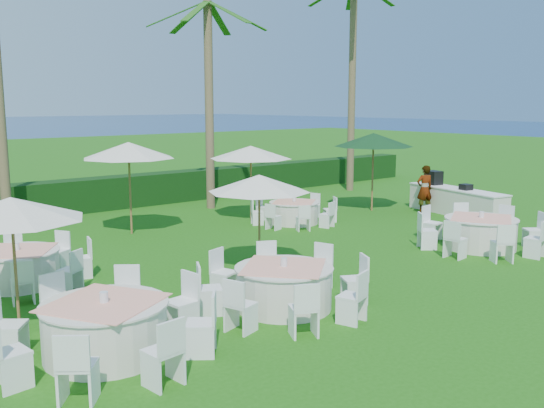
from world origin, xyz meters
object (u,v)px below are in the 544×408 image
Objects in this scene: umbrella_a at (11,209)px; buffet_table at (456,201)px; banquet_table_c at (481,232)px; banquet_table_d at (18,267)px; banquet_table_b at (284,286)px; umbrella_c at (129,150)px; staff_person at (425,189)px; banquet_table_f at (294,212)px; umbrella_d at (251,152)px; umbrella_green at (374,140)px; banquet_table_a at (105,327)px; umbrella_b at (259,183)px.

umbrella_a is 0.60× the size of buffet_table.
banquet_table_d is at bearing 157.53° from banquet_table_c.
buffet_table is at bearing 5.68° from umbrella_a.
umbrella_c reaches higher than banquet_table_b.
buffet_table is at bearing 139.10° from staff_person.
banquet_table_b reaches higher than banquet_table_f.
banquet_table_f is (9.25, 1.37, -0.03)m from banquet_table_d.
banquet_table_f is (-1.65, 5.88, -0.07)m from banquet_table_c.
banquet_table_c is 10.41m from umbrella_c.
umbrella_green reaches higher than umbrella_d.
banquet_table_a is 3.63m from banquet_table_b.
banquet_table_f is 6.21m from umbrella_b.
banquet_table_a is 1.06× the size of banquet_table_b.
umbrella_d is (9.30, 5.40, 0.16)m from umbrella_a.
umbrella_d is at bearing 148.31° from buffet_table.
umbrella_b is 0.57× the size of buffet_table.
staff_person is (15.02, 2.52, -1.29)m from umbrella_a.
banquet_table_c is at bearing -71.59° from umbrella_d.
banquet_table_d is (-3.53, 4.84, -0.03)m from banquet_table_b.
umbrella_a is 15.70m from buffet_table.
staff_person is at bearing -17.00° from banquet_table_f.
umbrella_b is at bearing 24.78° from banquet_table_a.
staff_person is at bearing -0.60° from banquet_table_d.
umbrella_b reaches higher than staff_person.
umbrella_d is 0.66× the size of buffet_table.
banquet_table_b is 1.92× the size of staff_person.
staff_person is (10.69, 4.69, 0.42)m from banquet_table_b.
umbrella_a is 14.45m from umbrella_green.
staff_person is (9.48, 2.38, -1.25)m from umbrella_b.
umbrella_green is at bearing 16.11° from umbrella_a.
banquet_table_f is 5.21m from staff_person.
buffet_table reaches higher than banquet_table_b.
staff_person is at bearing 17.84° from banquet_table_a.
banquet_table_a is 1.23× the size of banquet_table_f.
umbrella_a is 15.29m from staff_person.
umbrella_d is (3.76, 5.25, 0.19)m from umbrella_b.
umbrella_d is (4.97, 7.57, 1.87)m from banquet_table_b.
staff_person is (14.32, 4.61, 0.40)m from banquet_table_a.
banquet_table_d is 9.36m from banquet_table_f.
umbrella_a is (-4.33, 2.17, 1.71)m from banquet_table_b.
umbrella_a is at bearing -130.78° from umbrella_c.
staff_person reaches higher than buffet_table.
banquet_table_c is at bearing -17.84° from umbrella_b.
banquet_table_a is 11.55m from umbrella_d.
banquet_table_d is at bearing 151.95° from umbrella_b.
umbrella_a is 10.76m from umbrella_d.
banquet_table_c is at bearing -22.47° from banquet_table_d.
umbrella_c is at bearing 167.55° from umbrella_green.
umbrella_a reaches higher than banquet_table_f.
banquet_table_f is (5.73, 6.21, -0.06)m from banquet_table_b.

